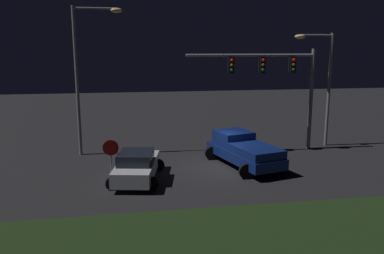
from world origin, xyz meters
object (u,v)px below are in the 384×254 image
at_px(pickup_truck, 242,148).
at_px(street_lamp_right, 322,75).
at_px(car_sedan, 137,166).
at_px(street_lamp_left, 86,64).
at_px(stop_sign, 111,153).
at_px(traffic_signal_gantry, 276,75).

xyz_separation_m(pickup_truck, street_lamp_right, (6.47, 3.69, 3.79)).
relative_size(car_sedan, street_lamp_left, 0.52).
bearing_deg(street_lamp_right, car_sedan, -157.12).
relative_size(pickup_truck, car_sedan, 1.23).
relative_size(street_lamp_left, street_lamp_right, 1.20).
height_order(car_sedan, street_lamp_right, street_lamp_right).
bearing_deg(car_sedan, pickup_truck, -64.39).
height_order(pickup_truck, car_sedan, pickup_truck).
bearing_deg(stop_sign, pickup_truck, 15.73).
bearing_deg(street_lamp_left, street_lamp_right, -1.13).
bearing_deg(pickup_truck, stop_sign, 91.26).
bearing_deg(car_sedan, stop_sign, 122.21).
distance_m(street_lamp_right, stop_sign, 15.13).
relative_size(pickup_truck, street_lamp_left, 0.64).
xyz_separation_m(car_sedan, street_lamp_right, (12.42, 5.24, 4.05)).
height_order(traffic_signal_gantry, street_lamp_left, street_lamp_left).
distance_m(car_sedan, stop_sign, 1.55).
height_order(pickup_truck, street_lamp_left, street_lamp_left).
relative_size(street_lamp_left, stop_sign, 4.03).
xyz_separation_m(traffic_signal_gantry, stop_sign, (-10.20, -5.04, -3.34)).
bearing_deg(traffic_signal_gantry, street_lamp_left, 175.27).
relative_size(car_sedan, traffic_signal_gantry, 0.56).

